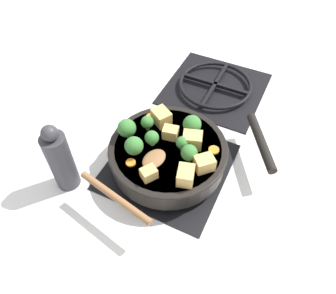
# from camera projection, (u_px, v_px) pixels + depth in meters

# --- Properties ---
(ground_plane) EXTENTS (2.40, 2.40, 0.00)m
(ground_plane) POSITION_uv_depth(u_px,v_px,m) (168.00, 167.00, 0.89)
(ground_plane) COLOR silver
(front_burner_grate) EXTENTS (0.31, 0.31, 0.03)m
(front_burner_grate) POSITION_uv_depth(u_px,v_px,m) (168.00, 164.00, 0.88)
(front_burner_grate) COLOR black
(front_burner_grate) RESTS_ON ground_plane
(rear_burner_grate) EXTENTS (0.31, 0.31, 0.03)m
(rear_burner_grate) POSITION_uv_depth(u_px,v_px,m) (215.00, 86.00, 1.09)
(rear_burner_grate) COLOR black
(rear_burner_grate) RESTS_ON ground_plane
(skillet_pan) EXTENTS (0.42, 0.37, 0.06)m
(skillet_pan) POSITION_uv_depth(u_px,v_px,m) (169.00, 153.00, 0.84)
(skillet_pan) COLOR black
(skillet_pan) RESTS_ON front_burner_grate
(wooden_spoon) EXTENTS (0.20, 0.20, 0.02)m
(wooden_spoon) POSITION_uv_depth(u_px,v_px,m) (134.00, 178.00, 0.75)
(wooden_spoon) COLOR brown
(wooden_spoon) RESTS_ON skillet_pan
(tofu_cube_center_large) EXTENTS (0.04, 0.05, 0.03)m
(tofu_cube_center_large) POSITION_uv_depth(u_px,v_px,m) (148.00, 173.00, 0.75)
(tofu_cube_center_large) COLOR tan
(tofu_cube_center_large) RESTS_ON skillet_pan
(tofu_cube_near_handle) EXTENTS (0.06, 0.06, 0.04)m
(tofu_cube_near_handle) POSITION_uv_depth(u_px,v_px,m) (161.00, 117.00, 0.86)
(tofu_cube_near_handle) COLOR tan
(tofu_cube_near_handle) RESTS_ON skillet_pan
(tofu_cube_east_chunk) EXTENTS (0.04, 0.04, 0.03)m
(tofu_cube_east_chunk) POSITION_uv_depth(u_px,v_px,m) (171.00, 133.00, 0.83)
(tofu_cube_east_chunk) COLOR tan
(tofu_cube_east_chunk) RESTS_ON skillet_pan
(tofu_cube_west_chunk) EXTENTS (0.06, 0.06, 0.04)m
(tofu_cube_west_chunk) POSITION_uv_depth(u_px,v_px,m) (204.00, 163.00, 0.77)
(tofu_cube_west_chunk) COLOR tan
(tofu_cube_west_chunk) RESTS_ON skillet_pan
(tofu_cube_back_piece) EXTENTS (0.05, 0.05, 0.04)m
(tofu_cube_back_piece) POSITION_uv_depth(u_px,v_px,m) (186.00, 175.00, 0.74)
(tofu_cube_back_piece) COLOR tan
(tofu_cube_back_piece) RESTS_ON skillet_pan
(tofu_cube_front_piece) EXTENTS (0.06, 0.05, 0.04)m
(tofu_cube_front_piece) POSITION_uv_depth(u_px,v_px,m) (192.00, 140.00, 0.81)
(tofu_cube_front_piece) COLOR tan
(tofu_cube_front_piece) RESTS_ON skillet_pan
(broccoli_floret_near_spoon) EXTENTS (0.04, 0.04, 0.04)m
(broccoli_floret_near_spoon) POSITION_uv_depth(u_px,v_px,m) (152.00, 138.00, 0.81)
(broccoli_floret_near_spoon) COLOR #709956
(broccoli_floret_near_spoon) RESTS_ON skillet_pan
(broccoli_floret_center_top) EXTENTS (0.05, 0.05, 0.05)m
(broccoli_floret_center_top) POSITION_uv_depth(u_px,v_px,m) (134.00, 146.00, 0.79)
(broccoli_floret_center_top) COLOR #709956
(broccoli_floret_center_top) RESTS_ON skillet_pan
(broccoli_floret_east_rim) EXTENTS (0.04, 0.04, 0.05)m
(broccoli_floret_east_rim) POSITION_uv_depth(u_px,v_px,m) (189.00, 153.00, 0.78)
(broccoli_floret_east_rim) COLOR #709956
(broccoli_floret_east_rim) RESTS_ON skillet_pan
(broccoli_floret_west_rim) EXTENTS (0.05, 0.05, 0.05)m
(broccoli_floret_west_rim) POSITION_uv_depth(u_px,v_px,m) (192.00, 124.00, 0.83)
(broccoli_floret_west_rim) COLOR #709956
(broccoli_floret_west_rim) RESTS_ON skillet_pan
(broccoli_floret_north_edge) EXTENTS (0.03, 0.03, 0.04)m
(broccoli_floret_north_edge) POSITION_uv_depth(u_px,v_px,m) (182.00, 143.00, 0.80)
(broccoli_floret_north_edge) COLOR #709956
(broccoli_floret_north_edge) RESTS_ON skillet_pan
(broccoli_floret_south_cluster) EXTENTS (0.03, 0.03, 0.04)m
(broccoli_floret_south_cluster) POSITION_uv_depth(u_px,v_px,m) (147.00, 122.00, 0.84)
(broccoli_floret_south_cluster) COLOR #709956
(broccoli_floret_south_cluster) RESTS_ON skillet_pan
(broccoli_floret_mid_floret) EXTENTS (0.05, 0.05, 0.05)m
(broccoli_floret_mid_floret) POSITION_uv_depth(u_px,v_px,m) (127.00, 128.00, 0.82)
(broccoli_floret_mid_floret) COLOR #709956
(broccoli_floret_mid_floret) RESTS_ON skillet_pan
(carrot_slice_orange_thin) EXTENTS (0.02, 0.02, 0.01)m
(carrot_slice_orange_thin) POSITION_uv_depth(u_px,v_px,m) (131.00, 163.00, 0.79)
(carrot_slice_orange_thin) COLOR orange
(carrot_slice_orange_thin) RESTS_ON skillet_pan
(carrot_slice_near_center) EXTENTS (0.03, 0.03, 0.01)m
(carrot_slice_near_center) POSITION_uv_depth(u_px,v_px,m) (214.00, 150.00, 0.81)
(carrot_slice_near_center) COLOR orange
(carrot_slice_near_center) RESTS_ON skillet_pan
(carrot_slice_edge_slice) EXTENTS (0.03, 0.03, 0.01)m
(carrot_slice_edge_slice) POSITION_uv_depth(u_px,v_px,m) (151.00, 117.00, 0.89)
(carrot_slice_edge_slice) COLOR orange
(carrot_slice_edge_slice) RESTS_ON skillet_pan
(pepper_mill) EXTENTS (0.06, 0.06, 0.21)m
(pepper_mill) POSITION_uv_depth(u_px,v_px,m) (60.00, 160.00, 0.78)
(pepper_mill) COLOR #333338
(pepper_mill) RESTS_ON ground_plane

